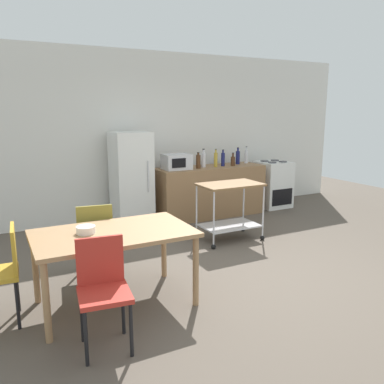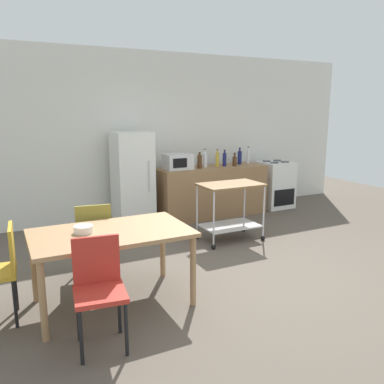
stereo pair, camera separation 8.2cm
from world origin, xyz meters
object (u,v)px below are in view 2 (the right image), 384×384
kitchen_cart (230,202)px  bottle_wine (200,161)px  bottle_sparkling_water (217,159)px  bottle_vinegar (240,157)px  microwave (178,162)px  fruit_bowl (83,229)px  refrigerator (133,179)px  dining_table (111,239)px  chair_mustard (0,267)px  chair_olive (94,235)px  bottle_olive_oil (248,156)px  bottle_soy_sauce (225,159)px  bottle_hot_sauce (205,160)px  bottle_soda (235,161)px  chair_red (99,285)px  stove_oven (275,184)px

kitchen_cart → bottle_wine: 1.34m
bottle_sparkling_water → bottle_vinegar: 0.57m
microwave → fruit_bowl: (-2.09, -2.41, -0.25)m
refrigerator → bottle_sparkling_water: 1.56m
dining_table → microwave: 3.11m
microwave → fruit_bowl: size_ratio=2.55×
chair_mustard → chair_olive: (0.96, 0.55, 0.00)m
refrigerator → bottle_wine: 1.20m
bottle_olive_oil → microwave: bearing=-175.9°
microwave → bottle_vinegar: size_ratio=1.48×
chair_olive → bottle_soy_sauce: bottle_soy_sauce is taller
bottle_hot_sauce → fruit_bowl: size_ratio=1.80×
bottle_wine → bottle_soda: size_ratio=1.18×
bottle_vinegar → dining_table: bearing=-141.0°
bottle_soy_sauce → bottle_soda: size_ratio=1.26×
chair_olive → bottle_soy_sauce: 3.34m
bottle_soda → bottle_sparkling_water: bearing=176.5°
bottle_olive_oil → fruit_bowl: bottle_olive_oil is taller
chair_olive → bottle_sparkling_water: bearing=-137.9°
microwave → bottle_soda: bearing=-3.8°
refrigerator → chair_red: bearing=-112.7°
bottle_soda → bottle_vinegar: bottle_vinegar is taller
chair_red → bottle_sparkling_water: bearing=54.0°
bottle_sparkling_water → bottle_hot_sauce: bearing=162.5°
kitchen_cart → fruit_bowl: kitchen_cart is taller
bottle_hot_sauce → bottle_soda: bottle_hot_sauce is taller
stove_oven → bottle_hot_sauce: size_ratio=2.83×
chair_mustard → bottle_olive_oil: bearing=123.1°
dining_table → bottle_hot_sauce: (2.38, 2.49, 0.36)m
bottle_wine → fruit_bowl: bearing=-136.6°
bottle_sparkling_water → fruit_bowl: 3.70m
bottle_wine → chair_mustard: bearing=-144.6°
stove_oven → bottle_wine: size_ratio=3.27×
fruit_bowl → microwave: bearing=49.0°
chair_olive → bottle_vinegar: bearing=-141.1°
dining_table → chair_olive: chair_olive is taller
bottle_wine → bottle_hot_sauce: bearing=30.4°
chair_red → microwave: 3.80m
bottle_wine → bottle_soda: (0.72, 0.00, -0.03)m
dining_table → stove_oven: 4.70m
stove_oven → bottle_soda: size_ratio=3.86×
bottle_sparkling_water → bottle_soda: (0.35, -0.02, -0.04)m
refrigerator → bottle_vinegar: refrigerator is taller
stove_oven → kitchen_cart: 2.33m
chair_mustard → stove_oven: stove_oven is taller
dining_table → chair_red: 0.71m
dining_table → chair_olive: bearing=92.4°
bottle_sparkling_water → bottle_soy_sauce: bearing=7.1°
bottle_vinegar → fruit_bowl: bottle_vinegar is taller
kitchen_cart → bottle_soda: (0.86, 1.25, 0.42)m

